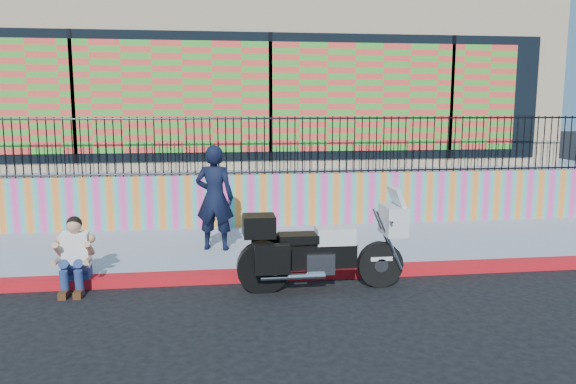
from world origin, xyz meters
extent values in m
plane|color=black|center=(0.00, 0.00, 0.00)|extent=(90.00, 90.00, 0.00)
cube|color=red|center=(0.00, 0.00, 0.07)|extent=(16.00, 0.30, 0.15)
cube|color=#939AB1|center=(0.00, 1.65, 0.07)|extent=(16.00, 3.00, 0.15)
cube|color=#F23F9B|center=(0.00, 3.25, 0.70)|extent=(16.00, 0.20, 1.10)
cube|color=#939AB1|center=(0.00, 8.35, 0.62)|extent=(16.00, 10.00, 1.25)
cube|color=tan|center=(0.00, 8.15, 3.25)|extent=(14.00, 8.00, 4.00)
cube|color=black|center=(0.00, 4.13, 2.85)|extent=(12.60, 0.04, 2.80)
cube|color=#F74436|center=(0.00, 4.10, 2.85)|extent=(11.48, 0.02, 2.40)
cylinder|color=black|center=(1.15, -0.55, 0.34)|extent=(0.68, 0.14, 0.68)
cylinder|color=black|center=(-0.60, -0.55, 0.34)|extent=(0.68, 0.14, 0.68)
cube|color=black|center=(0.28, -0.55, 0.51)|extent=(0.98, 0.29, 0.35)
cube|color=silver|center=(0.23, -0.55, 0.41)|extent=(0.41, 0.35, 0.31)
cube|color=silver|center=(0.46, -0.55, 0.80)|extent=(0.57, 0.33, 0.25)
cube|color=black|center=(-0.08, -0.55, 0.78)|extent=(0.57, 0.35, 0.12)
cube|color=silver|center=(1.34, -0.55, 1.01)|extent=(0.31, 0.54, 0.43)
cube|color=silver|center=(1.38, -0.55, 1.34)|extent=(0.19, 0.47, 0.35)
cube|color=black|center=(-0.65, -0.55, 0.98)|extent=(0.45, 0.43, 0.31)
cube|color=black|center=(-0.50, -0.86, 0.57)|extent=(0.49, 0.19, 0.41)
cube|color=black|center=(-0.50, -0.25, 0.57)|extent=(0.49, 0.19, 0.41)
cube|color=silver|center=(1.15, -0.55, 0.44)|extent=(0.33, 0.16, 0.06)
imported|color=black|center=(-1.27, 1.40, 1.08)|extent=(0.76, 0.59, 1.85)
cube|color=navy|center=(-3.31, -0.01, 0.24)|extent=(0.36, 0.28, 0.18)
cube|color=white|center=(-3.31, -0.05, 0.59)|extent=(0.38, 0.27, 0.54)
sphere|color=tan|center=(-3.31, -0.09, 0.95)|extent=(0.21, 0.21, 0.21)
cube|color=#472814|center=(-3.41, -0.45, 0.05)|extent=(0.11, 0.26, 0.10)
cube|color=#472814|center=(-3.21, -0.45, 0.05)|extent=(0.11, 0.26, 0.10)
camera|label=1|loc=(-1.27, -8.39, 2.69)|focal=35.00mm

